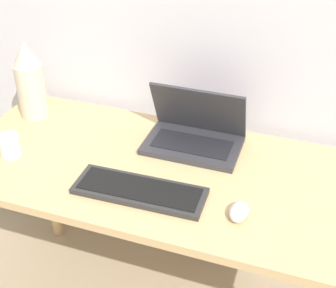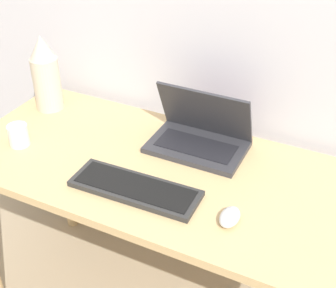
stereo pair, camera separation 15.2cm
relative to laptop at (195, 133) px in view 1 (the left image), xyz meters
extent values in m
cube|color=tan|center=(-0.04, -0.18, -0.06)|extent=(1.50, 0.65, 0.03)
cylinder|color=tan|center=(-0.73, 0.09, -0.45)|extent=(0.05, 0.05, 0.73)
cube|color=#333338|center=(0.00, -0.02, -0.04)|extent=(0.34, 0.22, 0.02)
cube|color=black|center=(0.00, -0.03, -0.03)|extent=(0.28, 0.12, 0.00)
cube|color=#333338|center=(0.00, 0.04, 0.07)|extent=(0.34, 0.10, 0.21)
cube|color=black|center=(0.00, 0.05, 0.07)|extent=(0.30, 0.08, 0.17)
cube|color=#2D2D2D|center=(-0.08, -0.32, -0.04)|extent=(0.42, 0.15, 0.02)
cube|color=black|center=(-0.08, -0.32, -0.03)|extent=(0.39, 0.12, 0.00)
ellipsoid|color=silver|center=(0.23, -0.32, -0.03)|extent=(0.06, 0.09, 0.04)
cylinder|color=beige|center=(-0.66, -0.01, 0.06)|extent=(0.11, 0.11, 0.22)
cone|color=beige|center=(-0.66, -0.01, 0.21)|extent=(0.10, 0.10, 0.09)
cylinder|color=white|center=(-0.59, -0.28, -0.01)|extent=(0.07, 0.07, 0.08)
camera|label=1|loc=(0.37, -1.37, 0.90)|focal=50.00mm
camera|label=2|loc=(0.52, -1.31, 0.90)|focal=50.00mm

